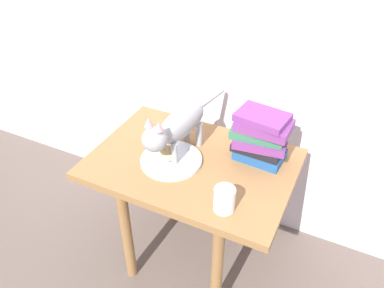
{
  "coord_description": "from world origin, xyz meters",
  "views": [
    {
      "loc": [
        0.49,
        -1.02,
        1.48
      ],
      "look_at": [
        0.0,
        0.0,
        0.64
      ],
      "focal_mm": 36.24,
      "sensor_mm": 36.0,
      "label": 1
    }
  ],
  "objects": [
    {
      "name": "ground_plane",
      "position": [
        0.0,
        0.0,
        0.0
      ],
      "size": [
        6.0,
        6.0,
        0.0
      ],
      "primitive_type": "plane",
      "color": "brown"
    },
    {
      "name": "cat",
      "position": [
        -0.07,
        0.01,
        0.7
      ],
      "size": [
        0.14,
        0.48,
        0.23
      ],
      "color": "#99999E",
      "rests_on": "side_table"
    },
    {
      "name": "bread_roll",
      "position": [
        -0.08,
        -0.04,
        0.6
      ],
      "size": [
        0.09,
        0.1,
        0.05
      ],
      "primitive_type": "ellipsoid",
      "rotation": [
        0.0,
        0.0,
        2.16
      ],
      "color": "#E0BC7A",
      "rests_on": "plate"
    },
    {
      "name": "book_stack",
      "position": [
        0.22,
        0.13,
        0.66
      ],
      "size": [
        0.22,
        0.15,
        0.2
      ],
      "color": "#1E4C8C",
      "rests_on": "side_table"
    },
    {
      "name": "plate",
      "position": [
        -0.07,
        -0.04,
        0.57
      ],
      "size": [
        0.23,
        0.23,
        0.01
      ],
      "primitive_type": "cylinder",
      "color": "silver",
      "rests_on": "side_table"
    },
    {
      "name": "side_table",
      "position": [
        0.0,
        0.0,
        0.48
      ],
      "size": [
        0.76,
        0.53,
        0.56
      ],
      "color": "olive",
      "rests_on": "ground"
    },
    {
      "name": "candle_jar",
      "position": [
        0.2,
        -0.18,
        0.6
      ],
      "size": [
        0.07,
        0.07,
        0.08
      ],
      "color": "silver",
      "rests_on": "side_table"
    }
  ]
}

